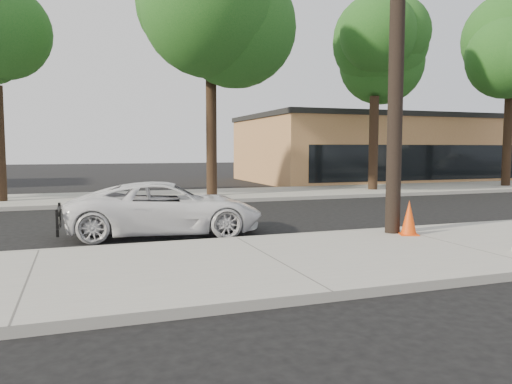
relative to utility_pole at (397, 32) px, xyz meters
The scene contains 10 objects.
ground 6.51m from the utility_pole, 143.13° to the left, with size 120.00×120.00×0.00m, color black.
near_sidewalk 6.07m from the utility_pole, 156.04° to the right, with size 90.00×4.40×0.15m, color gray.
far_sidewalk 12.64m from the utility_pole, 107.82° to the left, with size 90.00×5.00×0.15m, color gray.
curb_near 5.89m from the utility_pole, behind, with size 90.00×0.12×0.16m, color #9E9B93.
building_main 22.60m from the utility_pole, 56.45° to the left, with size 18.00×10.00×4.00m, color #AD6B48.
utility_pole is the anchor object (origin of this frame).
tree_c 10.66m from the utility_pole, 97.63° to the left, with size 4.96×4.80×9.55m.
tree_d 12.64m from the utility_pole, 58.24° to the left, with size 4.50×4.35×8.75m.
police_cruiser 6.74m from the utility_pole, 153.84° to the left, with size 2.14×4.65×1.29m, color white.
traffic_cone 4.19m from the utility_pole, 63.66° to the right, with size 0.53×0.53×0.78m.
Camera 1 is at (-3.22, -12.43, 2.10)m, focal length 35.00 mm.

